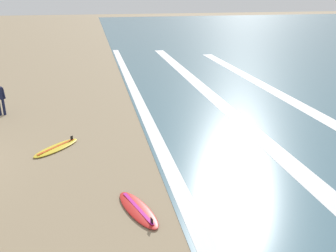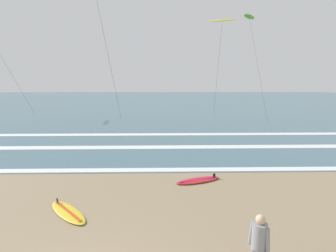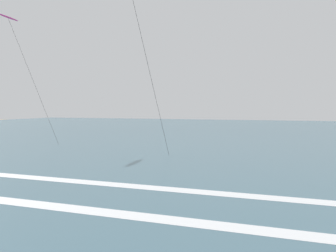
# 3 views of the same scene
# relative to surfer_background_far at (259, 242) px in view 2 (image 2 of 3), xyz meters

# --- Properties ---
(ocean_surface) EXTENTS (140.00, 90.00, 0.01)m
(ocean_surface) POSITION_rel_surfer_background_far_xyz_m (-3.93, 51.42, -0.95)
(ocean_surface) COLOR #476B7A
(ocean_surface) RESTS_ON ground
(wave_foam_shoreline) EXTENTS (52.83, 0.53, 0.01)m
(wave_foam_shoreline) POSITION_rel_surfer_background_far_xyz_m (-2.47, 6.82, -0.94)
(wave_foam_shoreline) COLOR white
(wave_foam_shoreline) RESTS_ON ocean_surface
(wave_foam_mid_break) EXTENTS (50.25, 0.83, 0.01)m
(wave_foam_mid_break) POSITION_rel_surfer_background_far_xyz_m (-2.66, 11.06, -0.94)
(wave_foam_mid_break) COLOR white
(wave_foam_mid_break) RESTS_ON ocean_surface
(wave_foam_outer_break) EXTENTS (38.74, 0.85, 0.01)m
(wave_foam_outer_break) POSITION_rel_surfer_background_far_xyz_m (-5.14, 15.04, -0.94)
(wave_foam_outer_break) COLOR white
(wave_foam_outer_break) RESTS_ON ocean_surface
(surfer_background_far) EXTENTS (0.40, 0.45, 1.60)m
(surfer_background_far) POSITION_rel_surfer_background_far_xyz_m (0.00, 0.00, 0.00)
(surfer_background_far) COLOR gray
(surfer_background_far) RESTS_ON ground
(surfboard_right_spare) EXTENTS (1.93, 1.89, 0.25)m
(surfboard_right_spare) POSITION_rel_surfer_background_far_xyz_m (-5.31, 2.87, -0.91)
(surfboard_right_spare) COLOR yellow
(surfboard_right_spare) RESTS_ON ground
(surfboard_foreground_flat) EXTENTS (2.18, 1.25, 0.25)m
(surfboard_foreground_flat) POSITION_rel_surfer_background_far_xyz_m (-0.52, 5.42, -0.91)
(surfboard_foreground_flat) COLOR red
(surfboard_foreground_flat) RESTS_ON ground
(kite_yellow_low_near) EXTENTS (3.28, 3.70, 11.94)m
(kite_yellow_low_near) POSITION_rel_surfer_background_far_xyz_m (5.16, 26.16, 10.70)
(kite_yellow_low_near) COLOR yellow
(kite_yellow_low_near) RESTS_ON ground
(kite_lime_high_left) EXTENTS (2.78, 13.25, 13.78)m
(kite_lime_high_left) POSITION_rel_surfer_background_far_xyz_m (10.35, 31.67, 12.49)
(kite_lime_high_left) COLOR #70C628
(kite_lime_high_left) RESTS_ON ground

